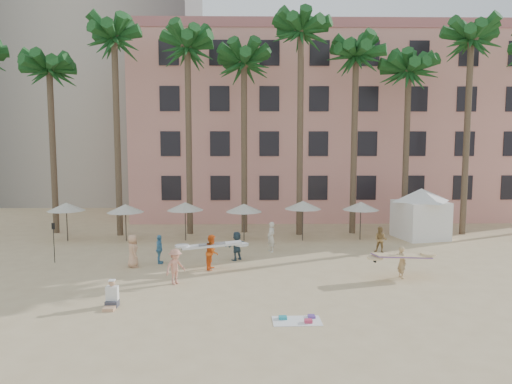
{
  "coord_description": "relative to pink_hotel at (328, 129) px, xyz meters",
  "views": [
    {
      "loc": [
        -0.68,
        -18.19,
        6.49
      ],
      "look_at": [
        -0.29,
        6.0,
        4.0
      ],
      "focal_mm": 32.0,
      "sensor_mm": 36.0,
      "label": 1
    }
  ],
  "objects": [
    {
      "name": "cabana",
      "position": [
        4.31,
        -12.95,
        -5.93
      ],
      "size": [
        5.34,
        5.34,
        3.5
      ],
      "color": "white",
      "rests_on": "ground"
    },
    {
      "name": "paddle",
      "position": [
        -18.45,
        -19.26,
        -6.59
      ],
      "size": [
        0.18,
        0.04,
        2.23
      ],
      "color": "black",
      "rests_on": "ground"
    },
    {
      "name": "carrier_white",
      "position": [
        -9.6,
        -20.73,
        -7.02
      ],
      "size": [
        3.17,
        1.06,
        1.83
      ],
      "color": "orange",
      "rests_on": "ground"
    },
    {
      "name": "ground",
      "position": [
        -7.0,
        -26.0,
        -8.0
      ],
      "size": [
        120.0,
        120.0,
        0.0
      ],
      "primitive_type": "plane",
      "color": "#D1B789",
      "rests_on": "ground"
    },
    {
      "name": "umbrella_row",
      "position": [
        -10.0,
        -13.5,
        -5.67
      ],
      "size": [
        22.5,
        2.7,
        2.73
      ],
      "color": "#332B23",
      "rests_on": "ground"
    },
    {
      "name": "carrier_yellow",
      "position": [
        -0.19,
        -22.49,
        -7.09
      ],
      "size": [
        3.04,
        1.44,
        1.58
      ],
      "color": "tan",
      "rests_on": "ground"
    },
    {
      "name": "pink_hotel",
      "position": [
        0.0,
        0.0,
        0.0
      ],
      "size": [
        35.0,
        14.0,
        16.0
      ],
      "primitive_type": "cube",
      "color": "#DE9487",
      "rests_on": "ground"
    },
    {
      "name": "seated_man",
      "position": [
        -13.2,
        -26.3,
        -7.62
      ],
      "size": [
        0.48,
        0.84,
        1.09
      ],
      "color": "#3F3F4C",
      "rests_on": "ground"
    },
    {
      "name": "beachgoers",
      "position": [
        -8.9,
        -19.71,
        -7.16
      ],
      "size": [
        15.1,
        7.44,
        1.84
      ],
      "color": "#DDA47D",
      "rests_on": "ground"
    },
    {
      "name": "palm_row",
      "position": [
        -6.49,
        -11.0,
        4.97
      ],
      "size": [
        44.4,
        5.4,
        16.3
      ],
      "color": "brown",
      "rests_on": "ground"
    },
    {
      "name": "beach_towel",
      "position": [
        -5.85,
        -27.89,
        -7.97
      ],
      "size": [
        1.83,
        1.05,
        0.14
      ],
      "color": "white",
      "rests_on": "ground"
    }
  ]
}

